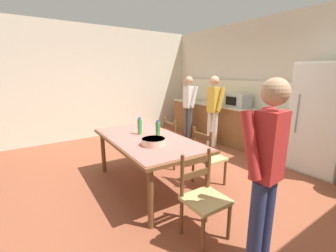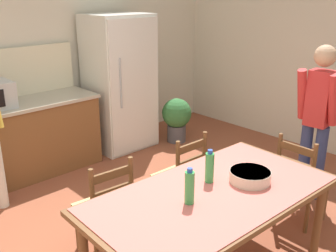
{
  "view_description": "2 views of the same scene",
  "coord_description": "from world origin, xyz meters",
  "px_view_note": "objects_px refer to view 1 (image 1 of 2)",
  "views": [
    {
      "loc": [
        2.83,
        -2.1,
        1.71
      ],
      "look_at": [
        0.07,
        -0.21,
        0.91
      ],
      "focal_mm": 24.0,
      "sensor_mm": 36.0,
      "label": 1
    },
    {
      "loc": [
        -1.98,
        -2.22,
        2.21
      ],
      "look_at": [
        0.15,
        0.05,
        1.11
      ],
      "focal_mm": 42.0,
      "sensor_mm": 36.0,
      "label": 2
    }
  ],
  "objects_px": {
    "serving_bowl": "(154,141)",
    "chair_side_far_right": "(208,158)",
    "chair_head_end": "(203,197)",
    "refrigerator": "(322,119)",
    "person_by_table": "(266,167)",
    "dining_table": "(147,143)",
    "bottle_near_centre": "(140,126)",
    "person_at_counter": "(213,108)",
    "microwave": "(238,101)",
    "bottle_off_centre": "(158,130)",
    "person_at_sink": "(189,104)",
    "chair_side_far_left": "(175,143)"
  },
  "relations": [
    {
      "from": "serving_bowl",
      "to": "chair_side_far_right",
      "type": "bearing_deg",
      "value": 81.5
    },
    {
      "from": "serving_bowl",
      "to": "chair_head_end",
      "type": "distance_m",
      "value": 1.0
    },
    {
      "from": "refrigerator",
      "to": "chair_head_end",
      "type": "xyz_separation_m",
      "value": [
        0.07,
        -2.79,
        -0.5
      ]
    },
    {
      "from": "serving_bowl",
      "to": "person_by_table",
      "type": "bearing_deg",
      "value": 8.29
    },
    {
      "from": "dining_table",
      "to": "chair_head_end",
      "type": "bearing_deg",
      "value": -2.19
    },
    {
      "from": "chair_head_end",
      "to": "chair_side_far_right",
      "type": "distance_m",
      "value": 1.16
    },
    {
      "from": "bottle_near_centre",
      "to": "serving_bowl",
      "type": "bearing_deg",
      "value": -9.71
    },
    {
      "from": "serving_bowl",
      "to": "person_at_counter",
      "type": "relative_size",
      "value": 0.19
    },
    {
      "from": "dining_table",
      "to": "microwave",
      "type": "bearing_deg",
      "value": 101.99
    },
    {
      "from": "bottle_near_centre",
      "to": "microwave",
      "type": "bearing_deg",
      "value": 97.12
    },
    {
      "from": "person_by_table",
      "to": "microwave",
      "type": "bearing_deg",
      "value": -51.16
    },
    {
      "from": "microwave",
      "to": "bottle_off_centre",
      "type": "xyz_separation_m",
      "value": [
        0.69,
        -2.64,
        -0.18
      ]
    },
    {
      "from": "bottle_off_centre",
      "to": "serving_bowl",
      "type": "bearing_deg",
      "value": -42.45
    },
    {
      "from": "person_at_sink",
      "to": "chair_head_end",
      "type": "bearing_deg",
      "value": -127.19
    },
    {
      "from": "person_at_counter",
      "to": "person_at_sink",
      "type": "bearing_deg",
      "value": 88.77
    },
    {
      "from": "person_at_sink",
      "to": "person_by_table",
      "type": "distance_m",
      "value": 4.19
    },
    {
      "from": "serving_bowl",
      "to": "person_at_counter",
      "type": "distance_m",
      "value": 2.63
    },
    {
      "from": "serving_bowl",
      "to": "person_by_table",
      "type": "xyz_separation_m",
      "value": [
        1.48,
        0.22,
        0.12
      ]
    },
    {
      "from": "chair_side_far_left",
      "to": "chair_side_far_right",
      "type": "distance_m",
      "value": 0.88
    },
    {
      "from": "person_at_sink",
      "to": "microwave",
      "type": "bearing_deg",
      "value": -67.39
    },
    {
      "from": "refrigerator",
      "to": "bottle_near_centre",
      "type": "xyz_separation_m",
      "value": [
        -1.44,
        -2.74,
        -0.04
      ]
    },
    {
      "from": "chair_side_far_left",
      "to": "chair_side_far_right",
      "type": "xyz_separation_m",
      "value": [
        0.88,
        -0.03,
        0.0
      ]
    },
    {
      "from": "chair_side_far_right",
      "to": "person_by_table",
      "type": "distance_m",
      "value": 1.58
    },
    {
      "from": "microwave",
      "to": "chair_side_far_left",
      "type": "xyz_separation_m",
      "value": [
        0.18,
        -1.94,
        -0.64
      ]
    },
    {
      "from": "chair_side_far_left",
      "to": "person_at_sink",
      "type": "relative_size",
      "value": 0.56
    },
    {
      "from": "microwave",
      "to": "person_by_table",
      "type": "distance_m",
      "value": 3.57
    },
    {
      "from": "refrigerator",
      "to": "chair_side_far_right",
      "type": "height_order",
      "value": "refrigerator"
    },
    {
      "from": "bottle_off_centre",
      "to": "person_by_table",
      "type": "relative_size",
      "value": 0.16
    },
    {
      "from": "refrigerator",
      "to": "bottle_off_centre",
      "type": "bearing_deg",
      "value": -112.68
    },
    {
      "from": "bottle_near_centre",
      "to": "chair_head_end",
      "type": "relative_size",
      "value": 0.3
    },
    {
      "from": "bottle_near_centre",
      "to": "refrigerator",
      "type": "bearing_deg",
      "value": 62.24
    },
    {
      "from": "bottle_off_centre",
      "to": "person_at_sink",
      "type": "height_order",
      "value": "person_at_sink"
    },
    {
      "from": "serving_bowl",
      "to": "chair_side_far_left",
      "type": "bearing_deg",
      "value": 129.24
    },
    {
      "from": "bottle_off_centre",
      "to": "serving_bowl",
      "type": "height_order",
      "value": "bottle_off_centre"
    },
    {
      "from": "dining_table",
      "to": "bottle_near_centre",
      "type": "height_order",
      "value": "bottle_near_centre"
    },
    {
      "from": "person_at_counter",
      "to": "serving_bowl",
      "type": "bearing_deg",
      "value": -152.86
    },
    {
      "from": "microwave",
      "to": "bottle_off_centre",
      "type": "height_order",
      "value": "microwave"
    },
    {
      "from": "person_at_sink",
      "to": "chair_side_far_right",
      "type": "bearing_deg",
      "value": -123.2
    },
    {
      "from": "dining_table",
      "to": "chair_side_far_right",
      "type": "xyz_separation_m",
      "value": [
        0.47,
        0.79,
        -0.26
      ]
    },
    {
      "from": "serving_bowl",
      "to": "person_at_counter",
      "type": "xyz_separation_m",
      "value": [
        -1.2,
        2.34,
        0.1
      ]
    },
    {
      "from": "serving_bowl",
      "to": "refrigerator",
      "type": "bearing_deg",
      "value": 73.14
    },
    {
      "from": "microwave",
      "to": "person_at_sink",
      "type": "height_order",
      "value": "person_at_sink"
    },
    {
      "from": "person_by_table",
      "to": "refrigerator",
      "type": "bearing_deg",
      "value": -80.21
    },
    {
      "from": "person_by_table",
      "to": "bottle_off_centre",
      "type": "bearing_deg",
      "value": -3.47
    },
    {
      "from": "bottle_off_centre",
      "to": "chair_head_end",
      "type": "xyz_separation_m",
      "value": [
        1.16,
        -0.17,
        -0.46
      ]
    },
    {
      "from": "dining_table",
      "to": "person_at_sink",
      "type": "bearing_deg",
      "value": 128.23
    },
    {
      "from": "microwave",
      "to": "serving_bowl",
      "type": "distance_m",
      "value": 3.01
    },
    {
      "from": "bottle_off_centre",
      "to": "person_at_sink",
      "type": "bearing_deg",
      "value": 131.4
    },
    {
      "from": "microwave",
      "to": "chair_side_far_right",
      "type": "relative_size",
      "value": 0.55
    },
    {
      "from": "person_by_table",
      "to": "dining_table",
      "type": "bearing_deg",
      "value": 0.48
    }
  ]
}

